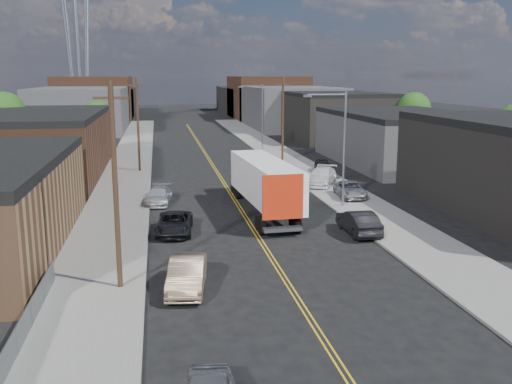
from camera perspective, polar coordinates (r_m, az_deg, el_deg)
name	(u,v)px	position (r m, az deg, el deg)	size (l,w,h in m)	color
ground	(204,152)	(77.85, -5.18, 4.00)	(260.00, 260.00, 0.00)	black
centerline	(216,170)	(63.07, -4.06, 2.24)	(0.32, 120.00, 0.01)	gold
sidewalk_left	(128,171)	(62.85, -12.72, 2.02)	(5.00, 140.00, 0.15)	slate
sidewalk_right	(299,167)	(64.68, 4.35, 2.53)	(5.00, 140.00, 0.15)	slate
warehouse_brown	(41,144)	(62.46, -20.72, 4.49)	(12.00, 26.00, 6.60)	#4E2E1F
industrial_right_b	(401,138)	(69.32, 14.30, 5.30)	(14.00, 24.00, 6.10)	#373739
industrial_right_c	(334,116)	(93.51, 7.83, 7.54)	(14.00, 22.00, 7.60)	black
skyline_left_a	(82,109)	(112.96, -16.98, 7.93)	(16.00, 30.00, 8.00)	#373739
skyline_right_a	(290,107)	(115.12, 3.40, 8.47)	(16.00, 30.00, 8.00)	#373739
skyline_left_b	(96,99)	(137.73, -15.74, 8.98)	(16.00, 26.00, 10.00)	#4E2E1F
skyline_right_b	(266,97)	(139.51, 1.04, 9.44)	(16.00, 26.00, 10.00)	#4E2E1F
skyline_left_c	(104,101)	(157.69, -14.99, 8.75)	(16.00, 40.00, 7.00)	black
skyline_right_c	(253,100)	(159.24, -0.33, 9.16)	(16.00, 40.00, 7.00)	black
streetlight_near	(339,140)	(44.40, 8.35, 5.15)	(3.39, 0.25, 9.00)	gray
streetlight_far	(259,112)	(78.31, 0.35, 8.01)	(3.39, 0.25, 9.00)	gray
utility_pole_left_near	(115,186)	(27.49, -13.89, 0.62)	(1.60, 0.26, 10.00)	black
utility_pole_left_far	(138,124)	(62.18, -11.72, 6.67)	(1.60, 0.26, 10.00)	black
utility_pole_right	(283,120)	(66.70, 2.69, 7.21)	(1.60, 0.26, 10.00)	black
chainlink_fence	(16,343)	(23.18, -22.85, -13.70)	(0.05, 16.00, 1.22)	slate
tree_left_mid	(5,116)	(74.25, -23.81, 6.96)	(5.10, 5.04, 8.37)	black
tree_left_far	(98,119)	(79.52, -15.50, 7.09)	(4.35, 4.20, 6.97)	black
tree_right_far	(414,111)	(85.18, 15.54, 7.78)	(4.85, 4.76, 7.91)	black
semi_truck	(261,180)	(43.53, 0.50, 1.17)	(3.46, 15.83, 4.11)	white
car_left_b	(187,274)	(27.95, -6.92, -8.19)	(1.67, 4.80, 1.58)	#897259
car_left_c	(174,223)	(37.80, -8.18, -3.13)	(2.28, 4.94, 1.37)	black
car_left_d	(159,196)	(46.71, -9.72, -0.37)	(1.87, 4.60, 1.34)	silver
car_right_oncoming	(358,222)	(37.92, 10.21, -2.99)	(1.66, 4.77, 1.57)	black
car_right_lot_a	(350,189)	(48.55, 9.38, 0.25)	(2.16, 4.68, 1.30)	#A5A7AA
car_right_lot_b	(321,176)	(53.62, 6.56, 1.56)	(2.23, 5.48, 1.59)	silver
car_right_lot_c	(323,165)	(61.02, 6.67, 2.67)	(1.62, 4.03, 1.37)	black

